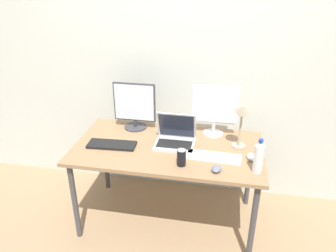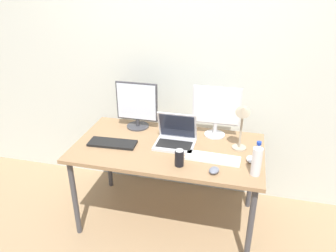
% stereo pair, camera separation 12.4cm
% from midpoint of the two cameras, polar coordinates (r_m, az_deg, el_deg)
% --- Properties ---
extents(ground_plane, '(16.00, 16.00, 0.00)m').
position_cam_midpoint_polar(ground_plane, '(3.06, 1.20, -15.73)').
color(ground_plane, '#9E7F5B').
extents(wall_back, '(7.00, 0.08, 2.60)m').
position_cam_midpoint_polar(wall_back, '(2.96, 4.01, 11.54)').
color(wall_back, silver).
rests_on(wall_back, ground).
extents(work_desk, '(1.50, 0.81, 0.74)m').
position_cam_midpoint_polar(work_desk, '(2.66, 1.34, -4.75)').
color(work_desk, '#424247').
rests_on(work_desk, ground).
extents(monitor_left, '(0.37, 0.20, 0.41)m').
position_cam_midpoint_polar(monitor_left, '(2.86, -4.21, 3.64)').
color(monitor_left, '#38383D').
rests_on(monitor_left, work_desk).
extents(monitor_center, '(0.39, 0.17, 0.43)m').
position_cam_midpoint_polar(monitor_center, '(2.73, 9.70, 2.85)').
color(monitor_center, silver).
rests_on(monitor_center, work_desk).
extents(laptop_silver, '(0.32, 0.26, 0.26)m').
position_cam_midpoint_polar(laptop_silver, '(2.63, 2.69, -1.98)').
color(laptop_silver, silver).
rests_on(laptop_silver, work_desk).
extents(keyboard_main, '(0.41, 0.14, 0.02)m').
position_cam_midpoint_polar(keyboard_main, '(2.48, 9.23, -5.57)').
color(keyboard_main, white).
rests_on(keyboard_main, work_desk).
extents(keyboard_aux, '(0.39, 0.17, 0.02)m').
position_cam_midpoint_polar(keyboard_aux, '(2.67, -8.34, -3.00)').
color(keyboard_aux, black).
rests_on(keyboard_aux, work_desk).
extents(mouse_by_keyboard, '(0.09, 0.11, 0.04)m').
position_cam_midpoint_polar(mouse_by_keyboard, '(2.33, 9.55, -7.64)').
color(mouse_by_keyboard, slate).
rests_on(mouse_by_keyboard, work_desk).
extents(mouse_by_laptop, '(0.08, 0.11, 0.03)m').
position_cam_midpoint_polar(mouse_by_laptop, '(2.51, 15.61, -5.63)').
color(mouse_by_laptop, silver).
rests_on(mouse_by_laptop, work_desk).
extents(water_bottle, '(0.07, 0.07, 0.26)m').
position_cam_midpoint_polar(water_bottle, '(2.32, 16.70, -5.68)').
color(water_bottle, silver).
rests_on(water_bottle, work_desk).
extents(soda_can_near_keyboard, '(0.07, 0.07, 0.13)m').
position_cam_midpoint_polar(soda_can_near_keyboard, '(2.35, 3.50, -5.59)').
color(soda_can_near_keyboard, black).
rests_on(soda_can_near_keyboard, work_desk).
extents(desk_lamp, '(0.11, 0.18, 0.41)m').
position_cam_midpoint_polar(desk_lamp, '(2.50, 14.18, 1.21)').
color(desk_lamp, tan).
rests_on(desk_lamp, work_desk).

